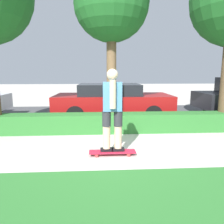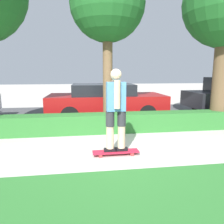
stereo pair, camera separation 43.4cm
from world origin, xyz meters
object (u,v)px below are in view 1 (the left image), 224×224
(skateboard, at_px, (112,152))
(skater_person, at_px, (112,109))
(parked_car_middle, at_px, (112,100))
(tree_mid, at_px, (111,5))

(skateboard, relative_size, skater_person, 0.57)
(skateboard, relative_size, parked_car_middle, 0.22)
(skateboard, xyz_separation_m, tree_mid, (0.11, 2.21, 3.51))
(skateboard, distance_m, tree_mid, 4.15)
(parked_car_middle, bearing_deg, skateboard, -92.37)
(skateboard, height_order, parked_car_middle, parked_car_middle)
(skater_person, xyz_separation_m, tree_mid, (0.11, 2.21, 2.59))
(skateboard, height_order, skater_person, skater_person)
(skater_person, distance_m, tree_mid, 3.40)
(skater_person, relative_size, parked_car_middle, 0.39)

